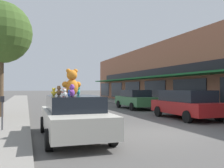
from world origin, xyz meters
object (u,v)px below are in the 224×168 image
at_px(parked_car_far_right, 135,99).
at_px(teddy_bear_red, 64,92).
at_px(teddy_bear_white, 65,93).
at_px(teddy_bear_brown, 59,91).
at_px(teddy_bear_giant, 72,83).
at_px(street_tree, 0,33).
at_px(teddy_bear_cream, 53,92).
at_px(parked_car_far_center, 186,103).
at_px(teddy_bear_yellow, 54,92).
at_px(teddy_bear_teal, 78,91).
at_px(teddy_bear_blue, 69,93).
at_px(parking_meter, 2,108).
at_px(teddy_bear_purple, 72,91).
at_px(plush_art_car, 73,116).

bearing_deg(parked_car_far_right, teddy_bear_red, -126.81).
bearing_deg(teddy_bear_white, teddy_bear_brown, -113.78).
relative_size(teddy_bear_giant, street_tree, 0.14).
relative_size(teddy_bear_red, parked_car_far_right, 0.05).
height_order(teddy_bear_brown, teddy_bear_cream, teddy_bear_brown).
bearing_deg(parked_car_far_right, parked_car_far_center, -90.00).
xyz_separation_m(teddy_bear_giant, teddy_bear_white, (-0.37, -0.91, -0.32)).
bearing_deg(teddy_bear_red, teddy_bear_yellow, 31.09).
height_order(parked_car_far_center, street_tree, street_tree).
height_order(teddy_bear_yellow, teddy_bear_red, teddy_bear_yellow).
distance_m(teddy_bear_teal, street_tree, 7.16).
bearing_deg(teddy_bear_blue, parking_meter, 19.97).
bearing_deg(teddy_bear_cream, parking_meter, 10.28).
height_order(teddy_bear_white, teddy_bear_purple, teddy_bear_purple).
bearing_deg(teddy_bear_brown, teddy_bear_blue, 174.76).
height_order(plush_art_car, parked_car_far_right, parked_car_far_right).
bearing_deg(teddy_bear_blue, teddy_bear_white, 131.52).
bearing_deg(teddy_bear_giant, teddy_bear_teal, -123.34).
xyz_separation_m(plush_art_car, teddy_bear_giant, (-0.07, -0.09, 1.13)).
distance_m(teddy_bear_giant, teddy_bear_yellow, 0.68).
bearing_deg(teddy_bear_yellow, street_tree, -52.57).
bearing_deg(parked_car_far_right, teddy_bear_purple, -122.85).
distance_m(teddy_bear_white, parked_car_far_right, 13.29).
height_order(plush_art_car, teddy_bear_white, teddy_bear_white).
distance_m(teddy_bear_white, teddy_bear_red, 1.56).
distance_m(plush_art_car, teddy_bear_white, 1.35).
xyz_separation_m(plush_art_car, teddy_bear_cream, (-0.57, 1.02, 0.81)).
bearing_deg(teddy_bear_giant, teddy_bear_brown, -31.93).
bearing_deg(teddy_bear_teal, teddy_bear_giant, 16.38).
bearing_deg(parking_meter, teddy_bear_cream, -22.24).
bearing_deg(street_tree, teddy_bear_blue, -69.48).
xyz_separation_m(teddy_bear_teal, teddy_bear_red, (-0.60, -0.41, -0.04)).
bearing_deg(street_tree, teddy_bear_purple, -70.06).
relative_size(teddy_bear_white, teddy_bear_brown, 0.72).
bearing_deg(teddy_bear_teal, teddy_bear_brown, -4.72).
height_order(plush_art_car, parked_car_far_center, parked_car_far_center).
bearing_deg(teddy_bear_purple, teddy_bear_yellow, -129.18).
relative_size(teddy_bear_purple, parked_car_far_center, 0.08).
distance_m(teddy_bear_red, teddy_bear_cream, 0.57).
xyz_separation_m(teddy_bear_brown, parked_car_far_right, (7.36, 10.00, -0.82)).
relative_size(parked_car_far_center, parked_car_far_right, 0.99).
bearing_deg(teddy_bear_red, parked_car_far_right, -143.58).
relative_size(teddy_bear_yellow, street_tree, 0.04).
height_order(teddy_bear_giant, parking_meter, teddy_bear_giant).
bearing_deg(teddy_bear_giant, parked_car_far_center, -165.54).
xyz_separation_m(teddy_bear_brown, street_tree, (-2.42, 6.45, 3.14)).
xyz_separation_m(teddy_bear_yellow, parked_car_far_right, (7.53, 9.96, -0.78)).
distance_m(teddy_bear_giant, parking_meter, 3.11).
distance_m(teddy_bear_blue, street_tree, 8.23).
bearing_deg(teddy_bear_yellow, parked_car_far_right, -108.99).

